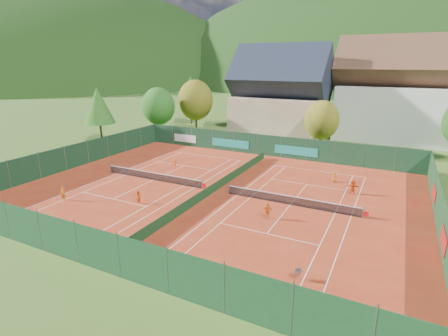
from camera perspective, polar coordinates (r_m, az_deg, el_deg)
ground at (r=36.41m, az=-1.42°, el=-3.87°), size 600.00×600.00×0.00m
clay_pad at (r=36.40m, az=-1.42°, el=-3.83°), size 40.00×32.00×0.01m
court_markings_left at (r=40.58m, az=-11.44°, el=-1.93°), size 11.03×23.83×0.00m
court_markings_right at (r=33.64m, az=10.76°, el=-5.94°), size 11.03×23.83×0.00m
tennis_net_left at (r=40.33m, az=-11.31°, el=-1.30°), size 13.30×0.10×1.02m
tennis_net_right at (r=33.41m, az=11.06°, el=-5.20°), size 13.30×0.10×1.02m
court_divider at (r=36.23m, az=-1.43°, el=-3.10°), size 0.03×28.80×1.00m
fence_north at (r=50.18m, az=6.76°, el=3.67°), size 40.00×0.10×3.00m
fence_south at (r=24.21m, az=-20.04°, el=-12.38°), size 40.00×0.04×3.00m
fence_west at (r=48.30m, az=-22.87°, el=1.94°), size 0.04×32.00×3.00m
fence_east at (r=32.37m, az=31.86°, el=-6.46°), size 0.09×32.00×3.00m
chalet at (r=63.25m, az=9.20°, el=11.08°), size 16.20×12.00×16.00m
hotel_block_a at (r=66.20m, az=27.03°, el=10.39°), size 21.60×11.00×17.25m
tree_west_front at (r=63.29m, az=-10.67°, el=9.88°), size 5.72×5.72×8.69m
tree_west_mid at (r=65.90m, az=-4.67°, el=10.98°), size 6.44×6.44×9.78m
tree_west_back at (r=75.75m, az=-5.45°, el=12.25°), size 5.60×5.60×10.00m
tree_center at (r=53.57m, az=15.69°, el=7.55°), size 5.01×5.01×7.60m
tree_west_side at (r=61.27m, az=-19.84°, el=9.58°), size 5.04×5.04×9.00m
mountain_backdrop at (r=268.93m, az=28.89°, el=3.63°), size 820.00×530.00×242.00m
ball_hopper at (r=22.88m, az=12.05°, el=-16.26°), size 0.34×0.34×0.80m
loose_ball_0 at (r=38.66m, az=-15.15°, el=-3.13°), size 0.07×0.07×0.07m
loose_ball_1 at (r=27.06m, az=-5.28°, el=-11.60°), size 0.07×0.07×0.07m
player_left_near at (r=37.35m, az=-24.80°, el=-3.77°), size 0.58×0.45×1.42m
player_left_mid at (r=34.16m, az=-13.82°, el=-4.65°), size 0.71×0.61×1.27m
player_left_far at (r=44.73m, az=-7.94°, el=0.85°), size 0.86×0.57×1.24m
player_right_near at (r=30.25m, az=7.05°, el=-6.94°), size 0.94×0.69×1.48m
player_right_far_a at (r=40.87m, az=17.56°, el=-1.38°), size 0.66×0.49×1.23m
player_right_far_b at (r=37.77m, az=20.26°, el=-2.95°), size 1.44×0.70×1.49m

